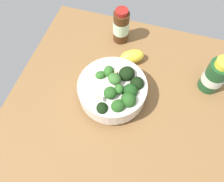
% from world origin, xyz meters
% --- Properties ---
extents(ground_plane, '(0.65, 0.65, 0.03)m').
position_xyz_m(ground_plane, '(0.00, 0.00, -0.02)').
color(ground_plane, brown).
extents(bowl_of_broccoli, '(0.19, 0.19, 0.11)m').
position_xyz_m(bowl_of_broccoli, '(-0.02, -0.00, 0.05)').
color(bowl_of_broccoli, silver).
rests_on(bowl_of_broccoli, ground_plane).
extents(lemon_wedge, '(0.09, 0.08, 0.05)m').
position_xyz_m(lemon_wedge, '(0.00, 0.14, 0.02)').
color(lemon_wedge, yellow).
rests_on(lemon_wedge, ground_plane).
extents(bottle_tall, '(0.05, 0.05, 0.13)m').
position_xyz_m(bottle_tall, '(-0.06, 0.23, 0.06)').
color(bottle_tall, '#472814').
rests_on(bottle_tall, ground_plane).
extents(bottle_short, '(0.06, 0.06, 0.13)m').
position_xyz_m(bottle_short, '(0.25, 0.12, 0.06)').
color(bottle_short, '#194723').
rests_on(bottle_short, ground_plane).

